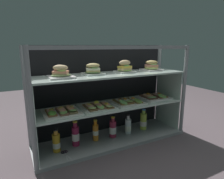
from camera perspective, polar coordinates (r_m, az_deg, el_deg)
The scene contains 22 objects.
ground_plane at distance 2.08m, azimuth -0.00°, elevation -14.83°, with size 6.00×6.00×0.02m, color #5E5055.
case_base_deck at distance 2.07m, azimuth -0.00°, elevation -14.16°, with size 1.54×0.44×0.03m, color #999B9E.
case_frame at distance 2.00m, azimuth -1.55°, elevation 0.33°, with size 1.54×0.44×0.96m.
riser_lower_tier at distance 1.99m, azimuth -0.00°, elevation -9.45°, with size 1.47×0.37×0.33m.
shelf_lower_glass at distance 1.93m, azimuth -0.00°, elevation -4.67°, with size 1.49×0.39×0.02m, color silver.
riser_upper_tier at distance 1.89m, azimuth -0.00°, elevation -0.23°, with size 1.47×0.37×0.29m.
shelf_upper_glass at distance 1.87m, azimuth -0.00°, elevation 4.37°, with size 1.49×0.39×0.02m, color silver.
plated_roll_sandwich_left_of_center at distance 1.68m, azimuth -14.73°, elevation 4.61°, with size 0.20×0.20×0.11m.
plated_roll_sandwich_far_right at distance 1.82m, azimuth -5.56°, elevation 5.66°, with size 0.18×0.18×0.11m.
plated_roll_sandwich_far_left at distance 1.97m, azimuth 3.74°, elevation 6.46°, with size 0.17×0.17×0.12m.
plated_roll_sandwich_near_right_corner at distance 2.17m, azimuth 11.43°, elevation 6.60°, with size 0.19×0.19×0.11m.
open_sandwich_tray_mid_right at distance 1.73m, azimuth -14.38°, elevation -6.21°, with size 0.31×0.28×0.06m.
open_sandwich_tray_near_left_corner at distance 1.83m, azimuth -4.25°, elevation -4.89°, with size 0.31×0.29×0.06m.
open_sandwich_tray_far_left at distance 1.98m, azimuth 4.50°, elevation -3.50°, with size 0.31×0.28×0.05m.
open_sandwich_tray_near_right_corner at distance 2.20m, azimuth 12.15°, elevation -2.08°, with size 0.31×0.28×0.06m.
juice_bottle_front_left_end at distance 1.85m, azimuth -15.93°, elevation -14.68°, with size 0.07×0.07×0.21m.
juice_bottle_tucked_behind at distance 1.90m, azimuth -10.59°, elevation -13.05°, with size 0.07×0.07×0.24m.
juice_bottle_front_right_end at distance 1.98m, azimuth -4.82°, elevation -12.21°, with size 0.06×0.06×0.21m.
juice_bottle_near_post at distance 2.04m, azimuth 0.24°, elevation -11.40°, with size 0.07×0.07×0.22m.
juice_bottle_back_left at distance 2.13m, azimuth 4.70°, elevation -10.60°, with size 0.07×0.07×0.21m.
juice_bottle_back_center at distance 2.24m, azimuth 9.13°, elevation -9.10°, with size 0.07×0.07×0.23m.
kitchen_scissors at distance 1.84m, azimuth -13.59°, elevation -17.53°, with size 0.07×0.16×0.01m.
Camera 1 is at (-0.85, -1.64, 0.95)m, focal length 31.34 mm.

